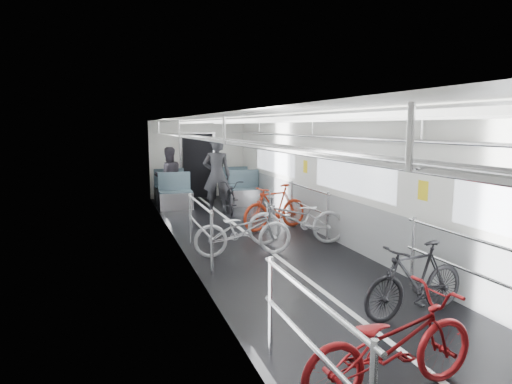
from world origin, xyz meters
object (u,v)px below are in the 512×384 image
Objects in this scene: bike_left_near at (391,344)px; person_seated at (169,176)px; bike_right_near at (415,280)px; bike_aisle at (231,196)px; person_standing at (217,175)px; bike_right_far at (275,207)px; bike_left_far at (243,230)px; bike_right_mid at (297,219)px.

person_seated is at bearing -1.79° from bike_left_near.
person_seated is at bearing -176.01° from bike_right_near.
person_standing is at bearing 177.91° from bike_aisle.
bike_aisle is at bearing 174.97° from bike_right_far.
bike_left_near is 1.02× the size of bike_aisle.
bike_aisle is 2.20m from person_seated.
bike_right_far is 2.24m from bike_aisle.
bike_left_near is 1.00× the size of bike_left_far.
person_standing is 1.18× the size of person_seated.
bike_right_near is 8.87m from person_seated.
person_seated is at bearing 143.73° from bike_aisle.
person_seated is (-1.40, 1.65, 0.39)m from bike_aisle.
bike_left_near reaches higher than bike_aisle.
bike_right_far is 0.84× the size of person_standing.
bike_right_mid is (1.21, 4.80, 0.04)m from bike_left_near.
person_standing reaches higher than bike_aisle.
bike_right_mid is at bearing 103.55° from person_seated.
bike_left_far is (0.01, 4.39, 0.00)m from bike_left_near.
bike_right_far is (0.05, 4.84, 0.04)m from bike_right_near.
bike_right_far reaches higher than bike_left_far.
bike_left_far is 5.63m from person_seated.
bike_right_near is at bearing -153.32° from bike_left_far.
bike_right_near is 0.80× the size of bike_right_mid.
bike_right_far is at bearing -16.50° from bike_left_near.
bike_left_near is 4.39m from bike_left_far.
bike_right_mid reaches higher than bike_left_near.
person_standing is (-0.76, 2.31, 0.49)m from bike_right_far.
bike_right_mid reaches higher than bike_aisle.
bike_aisle is 1.01× the size of person_seated.
bike_left_far is 4.03m from bike_aisle.
bike_aisle is (0.87, 8.33, -0.01)m from bike_left_near.
bike_right_mid is (-0.01, 3.51, 0.04)m from bike_right_near.
bike_left_far is at bearing -88.72° from bike_aisle.
bike_left_far is at bearing 90.56° from person_seated.
bike_right_mid is 1.32m from bike_right_far.
bike_left_far is 1.03× the size of person_seated.
bike_left_far is at bearing -51.08° from bike_right_far.
person_seated reaches higher than bike_aisle.
bike_aisle is at bearing 178.64° from person_standing.
bike_right_near is 0.91× the size of bike_right_far.
bike_left_near is at bearing -50.74° from bike_right_near.
bike_left_far is 0.87× the size of person_standing.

